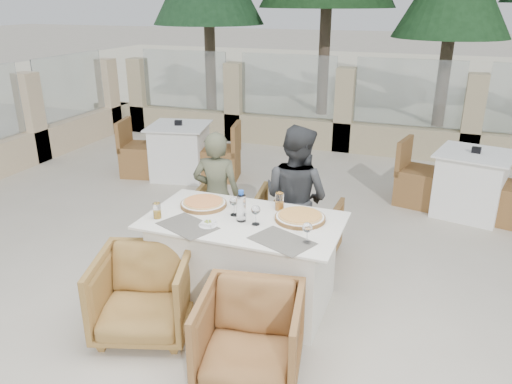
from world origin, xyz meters
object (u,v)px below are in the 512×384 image
(wine_glass_corner, at_px, (307,232))
(bg_table_b, at_px, (471,184))
(olive_dish, at_px, (208,223))
(armchair_near_right, at_px, (250,337))
(water_bottle, at_px, (241,206))
(beer_glass_right, at_px, (280,202))
(pizza_left, at_px, (204,203))
(armchair_far_left, at_px, (230,216))
(wine_glass_near, at_px, (256,214))
(diner_right, at_px, (296,198))
(beer_glass_left, at_px, (157,211))
(armchair_near_left, at_px, (144,294))
(diner_left, at_px, (217,196))
(dining_table, at_px, (244,261))
(armchair_far_right, at_px, (304,230))
(pizza_right, at_px, (300,217))
(wine_glass_centre, at_px, (234,205))
(bg_table_a, at_px, (180,151))

(wine_glass_corner, relative_size, bg_table_b, 0.11)
(olive_dish, distance_m, armchair_near_right, 0.99)
(water_bottle, height_order, beer_glass_right, water_bottle)
(pizza_left, height_order, armchair_near_right, pizza_left)
(armchair_far_left, distance_m, bg_table_b, 2.95)
(wine_glass_near, distance_m, beer_glass_right, 0.36)
(pizza_left, height_order, diner_right, diner_right)
(bg_table_b, bearing_deg, wine_glass_near, -109.46)
(olive_dish, relative_size, diner_right, 0.08)
(wine_glass_near, relative_size, armchair_far_left, 0.26)
(beer_glass_left, height_order, armchair_near_left, beer_glass_left)
(diner_left, bearing_deg, armchair_near_right, 112.36)
(water_bottle, distance_m, beer_glass_left, 0.69)
(olive_dish, bearing_deg, dining_table, 43.88)
(wine_glass_near, height_order, olive_dish, wine_glass_near)
(armchair_far_right, bearing_deg, pizza_left, 50.16)
(armchair_near_right, xyz_separation_m, bg_table_b, (1.48, 3.53, 0.07))
(pizza_right, bearing_deg, pizza_left, -179.64)
(wine_glass_centre, xyz_separation_m, beer_glass_left, (-0.57, -0.27, -0.03))
(pizza_left, relative_size, armchair_near_left, 0.55)
(armchair_far_right, height_order, bg_table_a, bg_table_a)
(water_bottle, bearing_deg, diner_right, 73.67)
(dining_table, height_order, armchair_near_right, dining_table)
(pizza_right, relative_size, beer_glass_left, 3.18)
(diner_left, bearing_deg, water_bottle, 118.60)
(armchair_near_right, xyz_separation_m, diner_left, (-0.92, 1.51, 0.33))
(beer_glass_left, bearing_deg, wine_glass_centre, 25.28)
(pizza_left, xyz_separation_m, armchair_near_right, (0.80, -0.99, -0.48))
(wine_glass_centre, height_order, wine_glass_near, same)
(dining_table, relative_size, bg_table_a, 0.98)
(pizza_right, height_order, beer_glass_left, beer_glass_left)
(wine_glass_near, bearing_deg, wine_glass_centre, 154.63)
(pizza_right, xyz_separation_m, diner_left, (-0.98, 0.52, -0.15))
(water_bottle, xyz_separation_m, wine_glass_corner, (0.60, -0.20, -0.04))
(pizza_left, distance_m, armchair_near_left, 0.94)
(pizza_left, bearing_deg, wine_glass_centre, -15.64)
(pizza_right, xyz_separation_m, water_bottle, (-0.44, -0.18, 0.11))
(armchair_near_left, bearing_deg, diner_right, 42.90)
(diner_left, bearing_deg, armchair_near_left, 79.90)
(armchair_near_left, xyz_separation_m, armchair_near_right, (0.94, -0.19, -0.01))
(wine_glass_near, bearing_deg, diner_right, 83.06)
(wine_glass_near, relative_size, beer_glass_left, 1.42)
(olive_dish, bearing_deg, diner_right, 65.30)
(wine_glass_near, relative_size, wine_glass_corner, 1.00)
(wine_glass_near, bearing_deg, dining_table, 156.43)
(wine_glass_corner, relative_size, olive_dish, 1.67)
(armchair_far_right, bearing_deg, bg_table_a, -35.27)
(beer_glass_left, xyz_separation_m, armchair_far_left, (0.14, 1.17, -0.51))
(wine_glass_corner, relative_size, bg_table_a, 0.11)
(wine_glass_centre, distance_m, armchair_far_right, 1.12)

